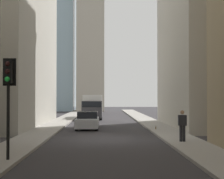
{
  "coord_description": "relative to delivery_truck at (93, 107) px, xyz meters",
  "views": [
    {
      "loc": [
        -20.78,
        0.09,
        2.59
      ],
      "look_at": [
        11.31,
        -0.71,
        3.31
      ],
      "focal_mm": 53.99,
      "sensor_mm": 36.0,
      "label": 1
    }
  ],
  "objects": [
    {
      "name": "ground_plane",
      "position": [
        -19.23,
        -1.4,
        -1.46
      ],
      "size": [
        135.0,
        135.0,
        0.0
      ],
      "primitive_type": "plane",
      "color": "#302D30"
    },
    {
      "name": "sidewalk_right",
      "position": [
        -19.23,
        3.1,
        -1.39
      ],
      "size": [
        90.0,
        2.2,
        0.14
      ],
      "primitive_type": "cube",
      "color": "gray",
      "rests_on": "ground_plane"
    },
    {
      "name": "sidewalk_left",
      "position": [
        -19.23,
        -5.9,
        -1.39
      ],
      "size": [
        90.0,
        2.2,
        0.14
      ],
      "primitive_type": "cube",
      "color": "gray",
      "rests_on": "ground_plane"
    },
    {
      "name": "church_spire",
      "position": [
        21.42,
        1.05,
        16.46
      ],
      "size": [
        5.44,
        5.44,
        34.42
      ],
      "color": "#A8A091",
      "rests_on": "ground_plane"
    },
    {
      "name": "delivery_truck",
      "position": [
        0.0,
        0.0,
        0.0
      ],
      "size": [
        6.46,
        2.25,
        2.84
      ],
      "color": "silver",
      "rests_on": "ground_plane"
    },
    {
      "name": "sedan_silver",
      "position": [
        -12.53,
        -0.0,
        -0.8
      ],
      "size": [
        4.3,
        1.78,
        1.42
      ],
      "color": "#B7BABF",
      "rests_on": "ground_plane"
    },
    {
      "name": "traffic_light_foreground",
      "position": [
        -26.69,
        2.44,
        1.62
      ],
      "size": [
        0.43,
        0.52,
        4.0
      ],
      "color": "black",
      "rests_on": "sidewalk_right"
    },
    {
      "name": "pedestrian",
      "position": [
        -21.51,
        -5.66,
        -0.38
      ],
      "size": [
        0.26,
        0.44,
        1.72
      ],
      "color": "black",
      "rests_on": "sidewalk_left"
    },
    {
      "name": "discarded_bottle",
      "position": [
        -14.5,
        -5.27,
        -1.21
      ],
      "size": [
        0.07,
        0.07,
        0.27
      ],
      "color": "brown",
      "rests_on": "sidewalk_left"
    }
  ]
}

